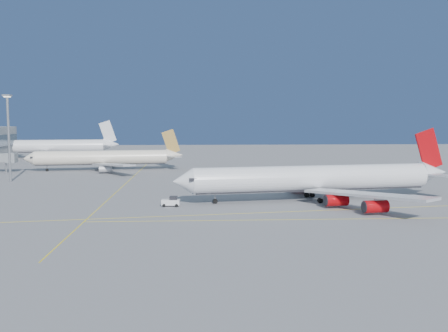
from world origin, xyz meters
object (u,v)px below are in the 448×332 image
light_mast (9,131)px  pushback_tug (171,202)px  airliner_virgin (318,178)px  airliner_etihad (105,158)px  airliner_third (49,146)px

light_mast → pushback_tug: bearing=-41.6°
airliner_virgin → airliner_etihad: 93.38m
airliner_etihad → pushback_tug: size_ratio=14.27×
airliner_third → light_mast: light_mast is taller
pushback_tug → light_mast: (-50.38, 44.75, 14.28)m
airliner_virgin → airliner_third: 163.73m
pushback_tug → light_mast: bearing=142.9°
airliner_etihad → airliner_third: (-37.82, 59.92, 0.89)m
light_mast → airliner_etihad: bearing=55.0°
airliner_etihad → pushback_tug: 81.78m
airliner_virgin → airliner_third: (-99.42, 130.09, 0.42)m
airliner_third → pushback_tug: airliner_third is taller
airliner_etihad → airliner_third: bearing=114.4°
airliner_etihad → airliner_third: airliner_third is taller
airliner_virgin → light_mast: (-84.04, 38.15, 10.27)m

